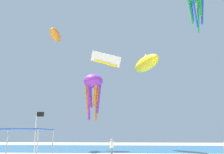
{
  "coord_description": "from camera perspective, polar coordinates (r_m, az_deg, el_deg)",
  "views": [
    {
      "loc": [
        0.52,
        -14.39,
        2.19
      ],
      "look_at": [
        -1.48,
        11.6,
        8.18
      ],
      "focal_mm": 40.08,
      "sensor_mm": 36.0,
      "label": 1
    }
  ],
  "objects": [
    {
      "name": "canopy_tent",
      "position": [
        15.68,
        -19.92,
        -11.57
      ],
      "size": [
        3.0,
        2.67,
        2.5
      ],
      "color": "#B2B2B7",
      "rests_on": "ground"
    },
    {
      "name": "kite_inflatable_yellow",
      "position": [
        36.74,
        7.82,
        3.08
      ],
      "size": [
        4.82,
        7.4,
        2.79
      ],
      "rotation": [
        0.0,
        0.0,
        1.94
      ],
      "color": "yellow"
    },
    {
      "name": "kite_parafoil_white",
      "position": [
        26.27,
        -1.47,
        4.09
      ],
      "size": [
        3.36,
        1.68,
        2.19
      ],
      "rotation": [
        0.0,
        0.0,
        5.94
      ],
      "color": "white"
    },
    {
      "name": "kite_inflatable_orange",
      "position": [
        39.56,
        -12.78,
        9.31
      ],
      "size": [
        1.91,
        4.75,
        1.75
      ],
      "rotation": [
        0.0,
        0.0,
        1.66
      ],
      "color": "orange"
    },
    {
      "name": "banner_flag",
      "position": [
        19.92,
        -16.92,
        -12.06
      ],
      "size": [
        0.61,
        0.06,
        3.85
      ],
      "color": "silver",
      "rests_on": "ground"
    },
    {
      "name": "person_near_tent",
      "position": [
        27.29,
        -0.05,
        -15.42
      ],
      "size": [
        0.41,
        0.44,
        1.72
      ],
      "rotation": [
        0.0,
        0.0,
        5.09
      ],
      "color": "slate",
      "rests_on": "ground"
    },
    {
      "name": "kite_octopus_purple",
      "position": [
        35.67,
        -4.33,
        -1.49
      ],
      "size": [
        3.73,
        3.73,
        6.52
      ],
      "rotation": [
        0.0,
        0.0,
        2.06
      ],
      "color": "purple"
    },
    {
      "name": "ocean_strip",
      "position": [
        41.62,
        3.82,
        -15.91
      ],
      "size": [
        110.0,
        21.85,
        0.03
      ],
      "primitive_type": "cube",
      "color": "#28608C",
      "rests_on": "ground"
    }
  ]
}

